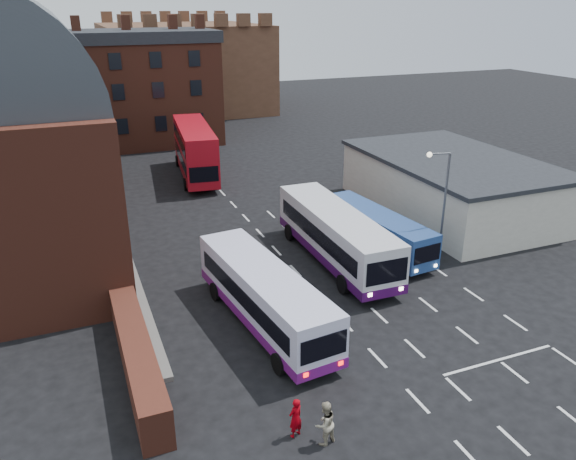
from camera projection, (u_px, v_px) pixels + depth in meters
name	position (u px, v px, depth m)	size (l,w,h in m)	color
ground	(368.00, 349.00, 26.17)	(180.00, 180.00, 0.00)	black
forecourt_wall	(138.00, 357.00, 23.99)	(1.20, 10.00, 1.80)	#602B1E
cream_building	(451.00, 184.00, 42.58)	(10.40, 16.40, 4.25)	beige
brick_terrace	(114.00, 95.00, 61.46)	(22.00, 10.00, 11.00)	brown
castle_keep	(183.00, 67.00, 82.61)	(22.00, 22.00, 12.00)	brown
bus_white_outbound	(264.00, 293.00, 27.48)	(3.72, 11.23, 3.00)	silver
bus_white_inbound	(336.00, 233.00, 34.18)	(3.15, 12.06, 3.28)	silver
bus_blue	(377.00, 228.00, 35.95)	(3.24, 9.64, 2.58)	navy
bus_red_double	(195.00, 150.00, 50.77)	(4.06, 12.08, 4.74)	#AB0D1A
street_lamp	(441.00, 198.00, 33.08)	(1.40, 0.56, 7.07)	#50535A
pedestrian_red	(295.00, 418.00, 20.63)	(0.60, 0.39, 1.64)	#910009
pedestrian_beige	(325.00, 423.00, 20.26)	(0.86, 0.67, 1.77)	tan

